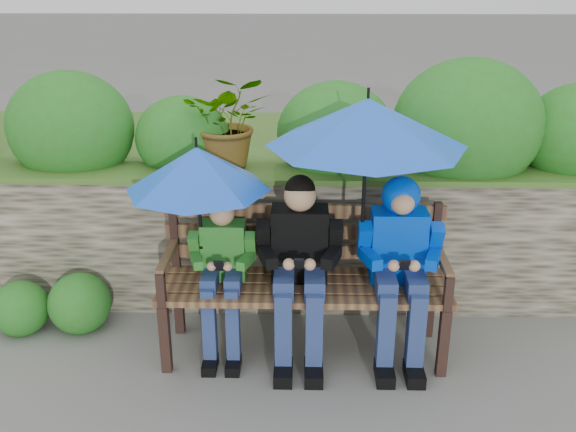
{
  "coord_description": "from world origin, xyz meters",
  "views": [
    {
      "loc": [
        0.09,
        -3.53,
        2.39
      ],
      "look_at": [
        0.0,
        0.1,
        0.95
      ],
      "focal_mm": 40.0,
      "sensor_mm": 36.0,
      "label": 1
    }
  ],
  "objects_px": {
    "boy_left": "(223,268)",
    "boy_right": "(400,255)",
    "boy_middle": "(299,261)",
    "umbrella_left": "(197,169)",
    "park_bench": "(304,271)",
    "umbrella_right": "(367,122)"
  },
  "relations": [
    {
      "from": "park_bench",
      "to": "umbrella_left",
      "type": "height_order",
      "value": "umbrella_left"
    },
    {
      "from": "boy_left",
      "to": "umbrella_right",
      "type": "bearing_deg",
      "value": 1.68
    },
    {
      "from": "park_bench",
      "to": "boy_right",
      "type": "relative_size",
      "value": 1.55
    },
    {
      "from": "boy_right",
      "to": "park_bench",
      "type": "bearing_deg",
      "value": 172.58
    },
    {
      "from": "boy_left",
      "to": "boy_middle",
      "type": "xyz_separation_m",
      "value": [
        0.48,
        -0.02,
        0.06
      ]
    },
    {
      "from": "park_bench",
      "to": "boy_left",
      "type": "xyz_separation_m",
      "value": [
        -0.51,
        -0.08,
        0.06
      ]
    },
    {
      "from": "boy_middle",
      "to": "umbrella_left",
      "type": "bearing_deg",
      "value": 175.97
    },
    {
      "from": "boy_left",
      "to": "umbrella_left",
      "type": "height_order",
      "value": "umbrella_left"
    },
    {
      "from": "boy_left",
      "to": "umbrella_left",
      "type": "bearing_deg",
      "value": 167.85
    },
    {
      "from": "boy_right",
      "to": "boy_middle",
      "type": "bearing_deg",
      "value": -178.67
    },
    {
      "from": "boy_left",
      "to": "boy_middle",
      "type": "bearing_deg",
      "value": -1.82
    },
    {
      "from": "boy_middle",
      "to": "umbrella_left",
      "type": "relative_size",
      "value": 1.36
    },
    {
      "from": "boy_left",
      "to": "umbrella_left",
      "type": "relative_size",
      "value": 1.19
    },
    {
      "from": "umbrella_right",
      "to": "boy_middle",
      "type": "bearing_deg",
      "value": -173.91
    },
    {
      "from": "boy_left",
      "to": "umbrella_left",
      "type": "distance_m",
      "value": 0.65
    },
    {
      "from": "boy_left",
      "to": "boy_right",
      "type": "bearing_deg",
      "value": -0.05
    },
    {
      "from": "umbrella_left",
      "to": "park_bench",
      "type": "bearing_deg",
      "value": 4.28
    },
    {
      "from": "park_bench",
      "to": "umbrella_left",
      "type": "xyz_separation_m",
      "value": [
        -0.64,
        -0.05,
        0.7
      ]
    },
    {
      "from": "umbrella_left",
      "to": "umbrella_right",
      "type": "height_order",
      "value": "umbrella_right"
    },
    {
      "from": "boy_right",
      "to": "umbrella_left",
      "type": "xyz_separation_m",
      "value": [
        -1.23,
        0.03,
        0.54
      ]
    },
    {
      "from": "park_bench",
      "to": "boy_left",
      "type": "distance_m",
      "value": 0.52
    },
    {
      "from": "boy_left",
      "to": "boy_middle",
      "type": "relative_size",
      "value": 0.88
    }
  ]
}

